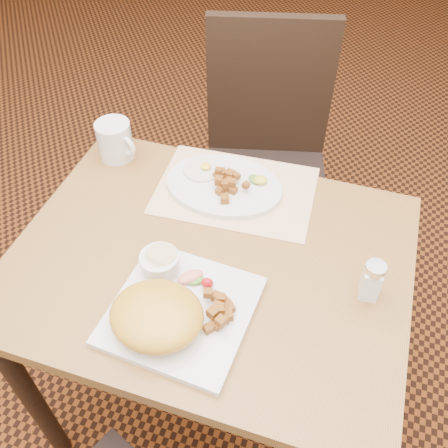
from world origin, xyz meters
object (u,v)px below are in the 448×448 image
plate_oval (224,186)px  salt_shaker (372,280)px  plate_square (182,311)px  chair_far (266,152)px  coffee_mug (115,141)px  table (210,285)px

plate_oval → salt_shaker: 0.45m
plate_square → plate_oval: bearing=95.1°
chair_far → plate_oval: 0.49m
plate_square → plate_oval: plate_oval is taller
salt_shaker → coffee_mug: bearing=160.1°
chair_far → table: bearing=78.3°
table → coffee_mug: bearing=143.7°
plate_square → salt_shaker: 0.40m
table → salt_shaker: salt_shaker is taller
salt_shaker → coffee_mug: 0.76m
chair_far → coffee_mug: 0.58m
plate_oval → salt_shaker: salt_shaker is taller
chair_far → salt_shaker: chair_far is taller
coffee_mug → salt_shaker: bearing=-19.9°
table → salt_shaker: 0.39m
plate_square → salt_shaker: (0.36, 0.17, 0.04)m
table → salt_shaker: size_ratio=9.00×
table → plate_oval: plate_oval is taller
salt_shaker → coffee_mug: size_ratio=0.83×
chair_far → coffee_mug: bearing=36.4°
plate_oval → coffee_mug: bearing=173.5°
plate_oval → chair_far: bearing=88.6°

